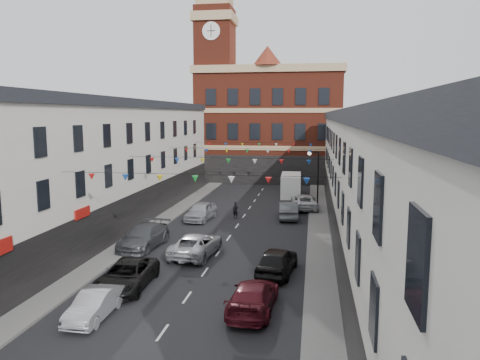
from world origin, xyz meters
The scene contains 20 objects.
ground centered at (0.00, 0.00, 0.00)m, with size 160.00×160.00×0.00m, color black.
pavement_left centered at (-6.90, 2.00, 0.07)m, with size 1.80×64.00×0.15m, color #605E5B.
pavement_right centered at (6.90, 2.00, 0.07)m, with size 1.80×64.00×0.15m, color #605E5B.
terrace_left centered at (-11.78, 1.00, 5.35)m, with size 8.40×56.00×10.70m.
terrace_right centered at (11.78, 1.00, 4.85)m, with size 8.40×56.00×9.70m.
civic_building centered at (0.00, 37.95, 8.14)m, with size 20.60×13.30×18.50m.
clock_tower centered at (-7.50, 35.00, 14.93)m, with size 5.60×5.60×30.00m.
distant_hill centered at (-4.00, 62.00, 5.00)m, with size 40.00×14.00×10.00m, color #2C4B23.
street_lamp centered at (6.55, 14.00, 3.90)m, with size 1.10×0.36×6.00m.
car_left_b centered at (-3.60, -11.05, 0.65)m, with size 1.37×3.94×1.30m, color #999CA0.
car_left_c centered at (-3.60, -7.22, 0.73)m, with size 2.42×5.25×1.46m, color black.
car_left_d centered at (-5.50, 0.48, 0.80)m, with size 2.25×5.54×1.61m, color #46494F.
car_left_e centered at (-3.60, 9.76, 0.81)m, with size 1.91×4.74×1.61m, color #999BA1.
car_right_c centered at (3.60, -9.11, 0.74)m, with size 2.06×5.07×1.47m, color #511019.
car_right_d centered at (4.33, -3.63, 0.81)m, with size 1.91×4.75×1.62m, color black.
car_right_e centered at (4.16, 11.56, 0.78)m, with size 1.65×4.73×1.56m, color #4E5255.
car_right_f centered at (5.50, 16.12, 0.76)m, with size 2.52×5.47×1.52m, color silver.
moving_car centered at (-1.35, -0.81, 0.76)m, with size 2.51×5.44×1.51m, color #A9AAB0.
white_van centered at (3.80, 23.72, 1.28)m, with size 2.22×5.78×2.56m, color white.
pedestrian centered at (-0.60, 10.79, 0.78)m, with size 0.57×0.37×1.56m, color black.
Camera 1 is at (6.34, -30.47, 9.40)m, focal length 35.00 mm.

